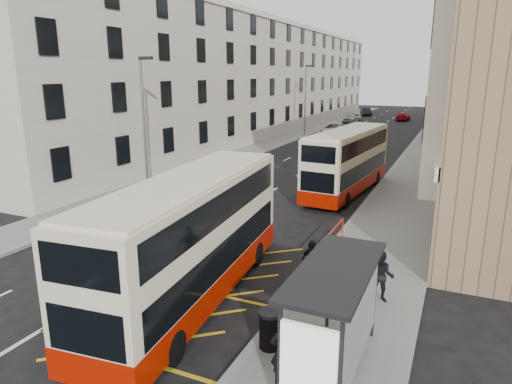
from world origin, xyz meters
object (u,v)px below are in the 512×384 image
at_px(pedestrian_far, 312,263).
at_px(car_silver, 352,118).
at_px(double_decker_rear, 348,161).
at_px(white_van, 334,130).
at_px(car_dark, 366,112).
at_px(double_decker_front, 192,239).
at_px(car_red, 403,117).
at_px(street_lamp_far, 306,96).
at_px(pedestrian_near, 283,352).
at_px(litter_bin, 270,329).
at_px(bus_shelter, 336,304).
at_px(pedestrian_mid, 381,277).
at_px(street_lamp_near, 144,119).

relative_size(pedestrian_far, car_silver, 0.38).
bearing_deg(double_decker_rear, car_silver, 107.52).
bearing_deg(white_van, pedestrian_far, -77.79).
distance_m(car_silver, car_dark, 12.89).
bearing_deg(double_decker_rear, car_dark, 105.15).
distance_m(double_decker_front, car_red, 63.98).
height_order(double_decker_front, car_red, double_decker_front).
distance_m(white_van, car_dark, 30.30).
xyz_separation_m(street_lamp_far, white_van, (3.43, 0.28, -3.81)).
height_order(pedestrian_near, car_dark, pedestrian_near).
bearing_deg(litter_bin, double_decker_front, 153.44).
distance_m(bus_shelter, pedestrian_near, 1.69).
height_order(pedestrian_mid, car_dark, pedestrian_mid).
xyz_separation_m(bus_shelter, street_lamp_near, (-14.69, 12.39, 2.50)).
bearing_deg(pedestrian_far, car_red, -52.81).
bearing_deg(double_decker_front, pedestrian_far, 29.16).
bearing_deg(litter_bin, car_red, 93.89).
distance_m(street_lamp_near, litter_bin, 17.85).
xyz_separation_m(double_decker_rear, pedestrian_far, (1.96, -13.47, -1.03)).
height_order(bus_shelter, car_silver, bus_shelter).
bearing_deg(car_silver, double_decker_rear, -71.37).
relative_size(street_lamp_near, car_silver, 1.84).
bearing_deg(litter_bin, white_van, 102.58).
bearing_deg(car_silver, pedestrian_near, -72.41).
distance_m(pedestrian_far, car_silver, 56.50).
xyz_separation_m(pedestrian_mid, pedestrian_far, (-2.35, 0.17, -0.02)).
xyz_separation_m(street_lamp_near, car_red, (8.36, 53.88, -3.99)).
xyz_separation_m(double_decker_rear, white_van, (-7.31, 24.61, -1.17)).
bearing_deg(street_lamp_far, double_decker_front, -76.79).
relative_size(pedestrian_near, car_dark, 0.38).
xyz_separation_m(pedestrian_mid, car_dark, (-13.82, 68.46, -0.29)).
bearing_deg(pedestrian_mid, litter_bin, -121.09).
height_order(street_lamp_far, double_decker_rear, street_lamp_far).
xyz_separation_m(street_lamp_near, pedestrian_far, (12.70, -7.79, -3.67)).
relative_size(street_lamp_near, white_van, 1.34).
height_order(pedestrian_near, car_red, pedestrian_near).
height_order(white_van, car_silver, white_van).
xyz_separation_m(double_decker_front, litter_bin, (3.41, -1.71, -1.40)).
distance_m(pedestrian_far, white_van, 39.19).
bearing_deg(litter_bin, pedestrian_mid, 59.69).
xyz_separation_m(litter_bin, car_silver, (-11.16, 59.39, 0.04)).
distance_m(car_dark, car_red, 9.73).
xyz_separation_m(pedestrian_near, car_red, (-5.28, 66.86, -0.32)).
distance_m(bus_shelter, car_dark, 74.14).
xyz_separation_m(bus_shelter, double_decker_front, (-5.29, 2.32, -0.04)).
xyz_separation_m(bus_shelter, litter_bin, (-1.87, 0.62, -1.44)).
bearing_deg(double_decker_rear, litter_bin, -77.90).
relative_size(litter_bin, pedestrian_near, 0.65).
height_order(street_lamp_far, pedestrian_far, street_lamp_far).
distance_m(street_lamp_near, car_dark, 60.64).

